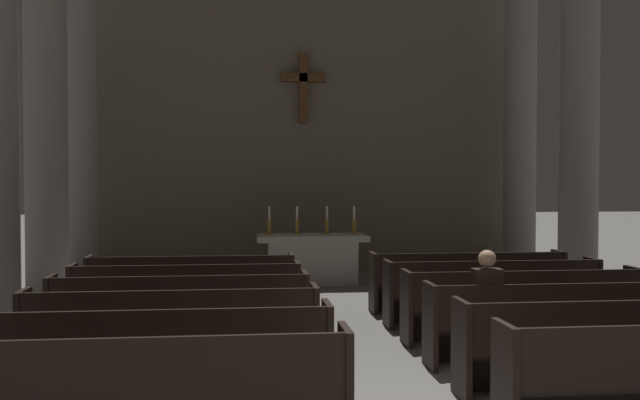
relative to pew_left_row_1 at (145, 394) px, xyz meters
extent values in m
cube|color=black|center=(0.00, 0.04, -0.05)|extent=(3.01, 0.40, 0.05)
cube|color=black|center=(0.00, -0.19, 0.22)|extent=(3.01, 0.05, 0.50)
cube|color=black|center=(1.54, 0.02, 0.00)|extent=(0.06, 0.50, 0.95)
cube|color=black|center=(0.00, 1.18, -0.05)|extent=(3.01, 0.40, 0.05)
cube|color=black|center=(0.00, 0.96, 0.22)|extent=(3.01, 0.05, 0.50)
cube|color=black|center=(0.00, 1.36, -0.28)|extent=(3.01, 0.04, 0.40)
cube|color=black|center=(1.54, 1.16, 0.00)|extent=(0.06, 0.50, 0.95)
cube|color=black|center=(0.00, 2.32, -0.05)|extent=(3.01, 0.40, 0.05)
cube|color=black|center=(0.00, 2.10, 0.22)|extent=(3.01, 0.05, 0.50)
cube|color=black|center=(0.00, 2.50, -0.28)|extent=(3.01, 0.04, 0.40)
cube|color=black|center=(1.54, 2.30, 0.00)|extent=(0.06, 0.50, 0.95)
cube|color=black|center=(-1.54, 2.30, 0.00)|extent=(0.06, 0.50, 0.95)
cube|color=black|center=(0.00, 3.46, -0.05)|extent=(3.01, 0.40, 0.05)
cube|color=black|center=(0.00, 3.24, 0.22)|extent=(3.01, 0.05, 0.50)
cube|color=black|center=(0.00, 3.64, -0.28)|extent=(3.01, 0.04, 0.40)
cube|color=black|center=(1.54, 3.44, 0.00)|extent=(0.06, 0.50, 0.95)
cube|color=black|center=(-1.54, 3.44, 0.00)|extent=(0.06, 0.50, 0.95)
cube|color=black|center=(0.00, 4.61, -0.05)|extent=(3.01, 0.40, 0.05)
cube|color=black|center=(0.00, 4.38, 0.22)|extent=(3.01, 0.05, 0.50)
cube|color=black|center=(0.00, 4.79, -0.28)|extent=(3.01, 0.04, 0.40)
cube|color=black|center=(1.54, 4.59, 0.00)|extent=(0.06, 0.50, 0.95)
cube|color=black|center=(-1.54, 4.59, 0.00)|extent=(0.06, 0.50, 0.95)
cube|color=black|center=(0.00, 5.75, -0.05)|extent=(3.01, 0.40, 0.05)
cube|color=black|center=(0.00, 5.52, 0.22)|extent=(3.01, 0.05, 0.50)
cube|color=black|center=(0.00, 5.93, -0.28)|extent=(3.01, 0.04, 0.40)
cube|color=black|center=(1.54, 5.73, 0.00)|extent=(0.06, 0.50, 0.95)
cube|color=black|center=(-1.54, 5.73, 0.00)|extent=(0.06, 0.50, 0.95)
cube|color=black|center=(2.83, 0.02, 0.00)|extent=(0.06, 0.50, 0.95)
cube|color=black|center=(4.37, 1.18, -0.05)|extent=(3.01, 0.40, 0.05)
cube|color=black|center=(4.37, 0.96, 0.22)|extent=(3.01, 0.05, 0.50)
cube|color=black|center=(4.37, 1.36, -0.28)|extent=(3.01, 0.04, 0.40)
cube|color=black|center=(2.83, 1.16, 0.00)|extent=(0.06, 0.50, 0.95)
cube|color=black|center=(4.37, 2.32, -0.05)|extent=(3.01, 0.40, 0.05)
cube|color=black|center=(4.37, 2.10, 0.22)|extent=(3.01, 0.05, 0.50)
cube|color=black|center=(4.37, 2.50, -0.28)|extent=(3.01, 0.04, 0.40)
cube|color=black|center=(2.83, 2.30, 0.00)|extent=(0.06, 0.50, 0.95)
cube|color=black|center=(4.37, 3.46, -0.05)|extent=(3.01, 0.40, 0.05)
cube|color=black|center=(4.37, 3.24, 0.22)|extent=(3.01, 0.05, 0.50)
cube|color=black|center=(4.37, 3.64, -0.28)|extent=(3.01, 0.04, 0.40)
cube|color=black|center=(2.83, 3.44, 0.00)|extent=(0.06, 0.50, 0.95)
cube|color=black|center=(5.90, 3.44, 0.00)|extent=(0.06, 0.50, 0.95)
cube|color=black|center=(4.37, 4.61, -0.05)|extent=(3.01, 0.40, 0.05)
cube|color=black|center=(4.37, 4.38, 0.22)|extent=(3.01, 0.05, 0.50)
cube|color=black|center=(4.37, 4.79, -0.28)|extent=(3.01, 0.04, 0.40)
cube|color=black|center=(2.83, 4.59, 0.00)|extent=(0.06, 0.50, 0.95)
cube|color=black|center=(5.90, 4.59, 0.00)|extent=(0.06, 0.50, 0.95)
cube|color=black|center=(4.37, 5.75, -0.05)|extent=(3.01, 0.40, 0.05)
cube|color=black|center=(4.37, 5.52, 0.22)|extent=(3.01, 0.05, 0.50)
cube|color=black|center=(4.37, 5.93, -0.28)|extent=(3.01, 0.04, 0.40)
cube|color=black|center=(2.83, 5.73, 0.00)|extent=(0.06, 0.50, 0.95)
cube|color=black|center=(5.90, 5.73, 0.00)|extent=(0.06, 0.50, 0.95)
cube|color=gray|center=(-2.44, 6.92, -0.38)|extent=(0.97, 0.97, 0.20)
cylinder|color=gray|center=(-2.44, 6.92, 3.02)|extent=(0.69, 0.69, 7.00)
cube|color=gray|center=(6.80, 6.92, -0.38)|extent=(0.97, 0.97, 0.20)
cylinder|color=gray|center=(6.80, 6.92, 3.02)|extent=(0.69, 0.69, 7.00)
cube|color=gray|center=(-2.44, 9.67, -0.38)|extent=(0.97, 0.97, 0.20)
cylinder|color=gray|center=(-2.44, 9.67, 3.02)|extent=(0.69, 0.69, 7.00)
cube|color=gray|center=(6.80, 9.67, -0.38)|extent=(0.97, 0.97, 0.20)
cylinder|color=gray|center=(6.80, 9.67, 3.02)|extent=(0.69, 0.69, 7.00)
cube|color=#A8A399|center=(2.18, 8.87, -0.04)|extent=(1.76, 0.72, 0.88)
cube|color=#A8A399|center=(2.18, 8.87, 0.46)|extent=(2.20, 0.90, 0.12)
cube|color=silver|center=(2.18, 8.87, 0.53)|extent=(2.09, 0.86, 0.01)
cylinder|color=#B79338|center=(1.33, 8.87, 0.54)|extent=(0.16, 0.16, 0.02)
cylinder|color=#B79338|center=(1.33, 8.87, 0.69)|extent=(0.07, 0.07, 0.31)
cylinder|color=silver|center=(1.33, 8.87, 0.97)|extent=(0.04, 0.04, 0.25)
cylinder|color=#B79338|center=(1.88, 8.87, 0.54)|extent=(0.16, 0.16, 0.02)
cylinder|color=#B79338|center=(1.88, 8.87, 0.69)|extent=(0.07, 0.07, 0.31)
cylinder|color=silver|center=(1.88, 8.87, 0.97)|extent=(0.04, 0.04, 0.25)
cylinder|color=#B79338|center=(2.48, 8.87, 0.54)|extent=(0.16, 0.16, 0.02)
cylinder|color=#B79338|center=(2.48, 8.87, 0.69)|extent=(0.07, 0.07, 0.31)
cylinder|color=silver|center=(2.48, 8.87, 0.97)|extent=(0.04, 0.04, 0.25)
cylinder|color=#B79338|center=(3.03, 8.87, 0.54)|extent=(0.16, 0.16, 0.02)
cylinder|color=#B79338|center=(3.03, 8.87, 0.69)|extent=(0.07, 0.07, 0.31)
cylinder|color=silver|center=(3.03, 8.87, 0.97)|extent=(0.04, 0.04, 0.25)
cube|color=#706656|center=(2.18, 11.04, 3.30)|extent=(10.35, 0.25, 7.56)
cube|color=brown|center=(2.18, 10.82, 3.68)|extent=(0.19, 0.19, 1.58)
cube|color=brown|center=(2.18, 10.82, 3.92)|extent=(1.01, 0.19, 0.19)
cube|color=#26262B|center=(3.46, 2.50, -0.25)|extent=(0.24, 0.14, 0.45)
cube|color=#26262B|center=(3.46, 2.37, 0.03)|extent=(0.28, 0.36, 0.12)
cube|color=#2D2319|center=(3.46, 2.24, 0.36)|extent=(0.32, 0.20, 0.54)
sphere|color=tan|center=(3.46, 2.24, 0.74)|extent=(0.20, 0.20, 0.20)
camera|label=1|loc=(0.69, -5.60, 1.62)|focal=41.00mm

